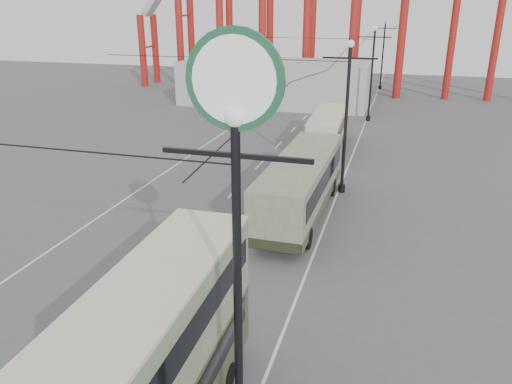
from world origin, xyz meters
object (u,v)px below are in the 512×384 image
(lamp_post_near, at_px, (236,176))
(single_decker_cream, at_px, (327,129))
(single_decker_green, at_px, (301,183))
(pedestrian, at_px, (202,255))
(double_decker_bus, at_px, (151,364))

(lamp_post_near, xyz_separation_m, single_decker_cream, (-2.46, 30.86, -6.17))
(lamp_post_near, bearing_deg, single_decker_cream, 94.56)
(lamp_post_near, distance_m, single_decker_cream, 31.56)
(single_decker_green, height_order, pedestrian, single_decker_green)
(lamp_post_near, xyz_separation_m, double_decker_bus, (-2.21, -0.25, -5.05))
(lamp_post_near, distance_m, single_decker_green, 17.72)
(single_decker_green, relative_size, pedestrian, 6.19)
(lamp_post_near, relative_size, single_decker_cream, 1.11)
(lamp_post_near, height_order, single_decker_green, lamp_post_near)
(single_decker_cream, relative_size, pedestrian, 5.04)
(double_decker_bus, bearing_deg, single_decker_green, 87.49)
(lamp_post_near, distance_m, pedestrian, 12.06)
(single_decker_green, height_order, single_decker_cream, single_decker_green)
(double_decker_bus, bearing_deg, pedestrian, 103.80)
(single_decker_cream, bearing_deg, lamp_post_near, -87.63)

